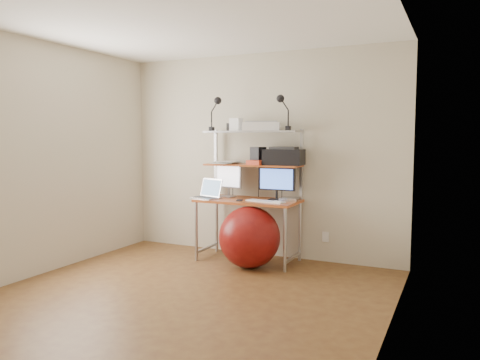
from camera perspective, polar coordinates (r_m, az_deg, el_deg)
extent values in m
plane|color=brown|center=(4.47, -6.86, -14.06)|extent=(3.60, 3.60, 0.00)
plane|color=white|center=(4.34, -7.24, 18.88)|extent=(3.60, 3.60, 0.00)
plane|color=beige|center=(5.82, 2.46, 3.03)|extent=(3.60, 0.00, 3.60)
plane|color=beige|center=(2.87, -26.60, 0.26)|extent=(3.60, 0.00, 3.60)
plane|color=beige|center=(5.40, -23.43, 2.43)|extent=(0.00, 3.60, 3.60)
plane|color=beige|center=(3.60, 17.97, 1.44)|extent=(0.00, 3.60, 3.60)
cube|color=#BA4D24|center=(5.54, 1.00, -2.53)|extent=(1.20, 0.60, 0.03)
cylinder|color=#A4A5A9|center=(5.63, -5.35, -6.25)|extent=(0.04, 0.04, 0.71)
cylinder|color=#A4A5A9|center=(6.07, -2.84, -5.39)|extent=(0.04, 0.04, 0.71)
cylinder|color=#A4A5A9|center=(5.16, 5.51, -7.31)|extent=(0.04, 0.04, 0.71)
cylinder|color=#A4A5A9|center=(5.64, 7.31, -6.25)|extent=(0.04, 0.04, 0.71)
cube|color=#A4A5A9|center=(5.98, -2.96, 2.12)|extent=(0.03, 0.04, 0.84)
cube|color=#A4A5A9|center=(5.54, 7.50, 1.84)|extent=(0.03, 0.04, 0.84)
cube|color=#BA4D24|center=(5.62, 1.55, 1.83)|extent=(1.18, 0.34, 0.02)
cube|color=#A4A5A9|center=(5.61, 1.56, 5.91)|extent=(1.18, 0.34, 0.02)
cube|color=white|center=(5.65, 10.39, -6.83)|extent=(0.08, 0.01, 0.12)
cube|color=#A8A7AC|center=(5.77, -1.47, -2.00)|extent=(0.20, 0.17, 0.01)
cylinder|color=#A8A7AC|center=(5.78, -1.38, -1.44)|extent=(0.03, 0.03, 0.10)
cube|color=#A8A7AC|center=(5.76, -1.39, 0.44)|extent=(0.38, 0.11, 0.29)
plane|color=white|center=(5.75, -1.46, 0.43)|extent=(0.33, 0.07, 0.34)
cube|color=black|center=(5.48, 4.41, -2.40)|extent=(0.16, 0.13, 0.01)
cylinder|color=black|center=(5.49, 4.49, -1.79)|extent=(0.03, 0.03, 0.10)
cube|color=black|center=(5.47, 4.51, 0.13)|extent=(0.45, 0.03, 0.27)
plane|color=#4573EA|center=(5.45, 4.44, 0.11)|extent=(0.40, 0.00, 0.40)
cube|color=silver|center=(5.63, -4.17, -2.18)|extent=(0.39, 0.33, 0.02)
cube|color=#2E2E31|center=(5.63, -4.17, -2.08)|extent=(0.32, 0.22, 0.00)
cube|color=silver|center=(5.70, -3.31, -0.91)|extent=(0.34, 0.17, 0.22)
plane|color=#6B8FB3|center=(5.70, -3.31, -0.91)|extent=(0.31, 0.17, 0.29)
cube|color=white|center=(5.33, 3.12, -2.62)|extent=(0.48, 0.21, 0.01)
cube|color=white|center=(5.22, 4.61, -2.71)|extent=(0.10, 0.06, 0.03)
cube|color=silver|center=(5.44, 5.96, -2.34)|extent=(0.24, 0.24, 0.04)
cube|color=black|center=(5.42, -0.06, -2.49)|extent=(0.10, 0.14, 0.01)
cube|color=black|center=(5.48, 5.37, 2.79)|extent=(0.47, 0.34, 0.18)
cube|color=#2E2E31|center=(5.48, 5.38, 3.90)|extent=(0.32, 0.25, 0.03)
cube|color=black|center=(5.59, 2.22, 2.99)|extent=(0.18, 0.18, 0.21)
cube|color=red|center=(5.48, 1.94, 2.14)|extent=(0.22, 0.18, 0.05)
cube|color=white|center=(5.54, 2.63, 6.53)|extent=(0.50, 0.40, 0.10)
cube|color=#A8A7AC|center=(5.54, 2.64, 7.11)|extent=(0.41, 0.32, 0.02)
cube|color=white|center=(5.70, -0.48, 6.77)|extent=(0.14, 0.12, 0.15)
cube|color=#2E2E31|center=(5.75, -1.14, 6.47)|extent=(0.12, 0.12, 0.09)
cube|color=black|center=(5.76, -3.48, 6.24)|extent=(0.05, 0.06, 0.05)
cylinder|color=black|center=(5.77, -3.49, 7.39)|extent=(0.02, 0.02, 0.18)
sphere|color=black|center=(5.73, -2.72, 9.64)|extent=(0.09, 0.09, 0.09)
cube|color=black|center=(5.38, 5.88, 6.30)|extent=(0.05, 0.06, 0.05)
cylinder|color=black|center=(5.38, 5.89, 7.53)|extent=(0.02, 0.02, 0.18)
sphere|color=black|center=(5.42, 4.95, 9.87)|extent=(0.09, 0.09, 0.09)
sphere|color=maroon|center=(5.32, 1.17, -6.98)|extent=(0.70, 0.70, 0.70)
cube|color=white|center=(5.82, -2.29, 2.07)|extent=(0.25, 0.31, 0.00)
cube|color=white|center=(5.71, -1.67, 2.06)|extent=(0.28, 0.33, 0.00)
cube|color=white|center=(5.84, -2.24, 2.18)|extent=(0.25, 0.31, 0.00)
cube|color=white|center=(5.73, -1.29, 2.17)|extent=(0.22, 0.29, 0.00)
cube|color=white|center=(5.79, -2.18, 2.25)|extent=(0.28, 0.33, 0.00)
cube|color=white|center=(5.71, -1.37, 2.26)|extent=(0.25, 0.31, 0.00)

